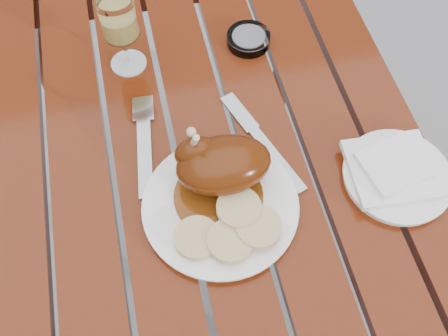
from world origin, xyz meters
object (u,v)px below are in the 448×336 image
Objects in this scene: dinner_plate at (220,206)px; wine_glass at (122,33)px; table at (212,235)px; side_plate at (397,176)px; ashtray at (248,39)px.

wine_glass reaches higher than dinner_plate.
table is 6.26× the size of side_plate.
side_plate is (0.32, -0.01, -0.00)m from dinner_plate.
table is 0.40m from dinner_plate.
wine_glass is (-0.11, 0.25, 0.46)m from table.
dinner_plate is 1.57× the size of wine_glass.
wine_glass is 1.88× the size of ashtray.
wine_glass is at bearing -179.73° from ashtray.
table is 0.48m from ashtray.
ashtray is (0.14, 0.36, 0.00)m from dinner_plate.
side_plate is (0.43, -0.37, -0.08)m from wine_glass.
wine_glass is 0.89× the size of side_plate.
table is 4.52× the size of dinner_plate.
wine_glass is at bearing 138.73° from side_plate.
wine_glass is at bearing 113.92° from table.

